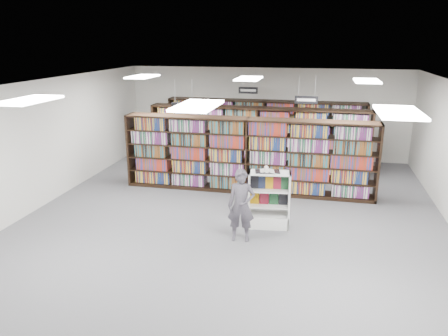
% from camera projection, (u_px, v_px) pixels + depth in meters
% --- Properties ---
extents(floor, '(12.00, 12.00, 0.00)m').
position_uv_depth(floor, '(233.00, 218.00, 10.57)').
color(floor, '#4D4C51').
rests_on(floor, ground).
extents(ceiling, '(10.00, 12.00, 0.10)m').
position_uv_depth(ceiling, '(234.00, 84.00, 9.66)').
color(ceiling, silver).
rests_on(ceiling, wall_back).
extents(wall_back, '(10.00, 0.10, 3.20)m').
position_uv_depth(wall_back, '(266.00, 113.00, 15.74)').
color(wall_back, silver).
rests_on(wall_back, ground).
extents(wall_front, '(10.00, 0.10, 3.20)m').
position_uv_depth(wall_front, '(121.00, 298.00, 4.50)').
color(wall_front, silver).
rests_on(wall_front, ground).
extents(wall_left, '(0.10, 12.00, 3.20)m').
position_uv_depth(wall_left, '(42.00, 144.00, 11.15)').
color(wall_left, silver).
rests_on(wall_left, ground).
extents(bookshelf_row_near, '(7.00, 0.60, 2.10)m').
position_uv_depth(bookshelf_row_near, '(247.00, 156.00, 12.15)').
color(bookshelf_row_near, black).
rests_on(bookshelf_row_near, floor).
extents(bookshelf_row_mid, '(7.00, 0.60, 2.10)m').
position_uv_depth(bookshelf_row_mid, '(258.00, 140.00, 14.02)').
color(bookshelf_row_mid, black).
rests_on(bookshelf_row_mid, floor).
extents(bookshelf_row_far, '(7.00, 0.60, 2.10)m').
position_uv_depth(bookshelf_row_far, '(264.00, 130.00, 15.61)').
color(bookshelf_row_far, black).
rests_on(bookshelf_row_far, floor).
extents(aisle_sign_left, '(0.65, 0.02, 0.80)m').
position_uv_depth(aisle_sign_left, '(184.00, 106.00, 11.10)').
color(aisle_sign_left, '#B2B2B7').
rests_on(aisle_sign_left, ceiling).
extents(aisle_sign_right, '(0.65, 0.02, 0.80)m').
position_uv_depth(aisle_sign_right, '(306.00, 99.00, 12.35)').
color(aisle_sign_right, '#B2B2B7').
rests_on(aisle_sign_right, ceiling).
extents(aisle_sign_center, '(0.65, 0.02, 0.80)m').
position_uv_depth(aisle_sign_center, '(248.00, 90.00, 14.64)').
color(aisle_sign_center, '#B2B2B7').
rests_on(aisle_sign_center, ceiling).
extents(troffer_front_left, '(0.60, 1.20, 0.04)m').
position_uv_depth(troffer_front_left, '(29.00, 100.00, 7.49)').
color(troffer_front_left, white).
rests_on(troffer_front_left, ceiling).
extents(troffer_front_center, '(0.60, 1.20, 0.04)m').
position_uv_depth(troffer_front_center, '(197.00, 106.00, 6.87)').
color(troffer_front_center, white).
rests_on(troffer_front_center, ceiling).
extents(troffer_front_right, '(0.60, 1.20, 0.04)m').
position_uv_depth(troffer_front_right, '(399.00, 112.00, 6.25)').
color(troffer_front_right, white).
rests_on(troffer_front_right, ceiling).
extents(troffer_back_left, '(0.60, 1.20, 0.04)m').
position_uv_depth(troffer_back_left, '(143.00, 77.00, 12.17)').
color(troffer_back_left, white).
rests_on(troffer_back_left, ceiling).
extents(troffer_back_center, '(0.60, 1.20, 0.04)m').
position_uv_depth(troffer_back_center, '(249.00, 79.00, 11.55)').
color(troffer_back_center, white).
rests_on(troffer_back_center, ceiling).
extents(troffer_back_right, '(0.60, 1.20, 0.04)m').
position_uv_depth(troffer_back_right, '(367.00, 81.00, 10.93)').
color(troffer_back_right, white).
rests_on(troffer_back_right, ceiling).
extents(endcap_display, '(0.99, 0.57, 1.31)m').
position_uv_depth(endcap_display, '(269.00, 207.00, 10.02)').
color(endcap_display, silver).
rests_on(endcap_display, floor).
extents(open_book, '(0.59, 0.41, 0.12)m').
position_uv_depth(open_book, '(267.00, 170.00, 9.76)').
color(open_book, black).
rests_on(open_book, endcap_display).
extents(shopper, '(0.61, 0.43, 1.58)m').
position_uv_depth(shopper, '(241.00, 206.00, 9.20)').
color(shopper, '#4F4A54').
rests_on(shopper, floor).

